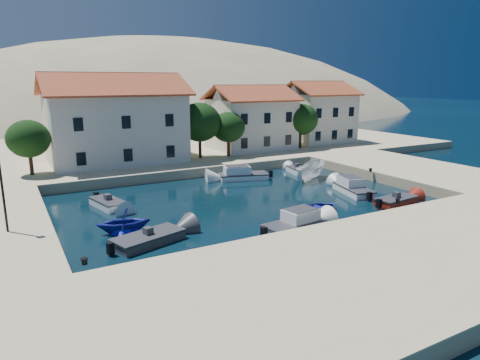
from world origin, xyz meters
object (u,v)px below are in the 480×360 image
object	(u,v)px
rowboat_south	(316,213)
cabin_cruiser_east	(353,188)
boat_east	(310,180)
building_left	(115,117)
lamppost	(0,171)
building_mid	(251,117)
building_right	(317,111)
cabin_cruiser_south	(294,224)

from	to	relation	value
rowboat_south	cabin_cruiser_east	bearing A→B (deg)	-74.74
rowboat_south	boat_east	distance (m)	11.46
building_left	cabin_cruiser_east	bearing A→B (deg)	-52.61
lamppost	cabin_cruiser_east	bearing A→B (deg)	-1.52
building_left	lamppost	xyz separation A→B (m)	(-11.50, -20.00, -1.18)
building_mid	building_right	size ratio (longest dim) A/B	1.11
building_mid	building_left	bearing A→B (deg)	-176.82
cabin_cruiser_south	rowboat_south	distance (m)	4.56
building_right	building_left	bearing A→B (deg)	-176.19
building_mid	lamppost	world-z (taller)	building_mid
building_right	boat_east	distance (m)	22.34
cabin_cruiser_south	rowboat_south	bearing A→B (deg)	24.54
cabin_cruiser_south	rowboat_south	size ratio (longest dim) A/B	1.05
building_left	cabin_cruiser_east	distance (m)	26.65
building_mid	cabin_cruiser_south	world-z (taller)	building_mid
building_mid	boat_east	bearing A→B (deg)	-97.68
lamppost	cabin_cruiser_east	size ratio (longest dim) A/B	1.26
building_left	rowboat_south	xyz separation A→B (m)	(9.16, -23.72, -5.94)
lamppost	rowboat_south	xyz separation A→B (m)	(20.66, -3.72, -4.75)
lamppost	rowboat_south	distance (m)	21.53
building_right	lamppost	xyz separation A→B (m)	(-41.50, -22.00, -0.72)
building_mid	building_right	bearing A→B (deg)	4.76
building_right	lamppost	size ratio (longest dim) A/B	1.52
cabin_cruiser_south	lamppost	bearing A→B (deg)	152.93
building_left	rowboat_south	size ratio (longest dim) A/B	3.33
building_mid	building_right	distance (m)	12.04
rowboat_south	cabin_cruiser_east	size ratio (longest dim) A/B	0.89
lamppost	cabin_cruiser_east	distance (m)	27.68
building_mid	boat_east	size ratio (longest dim) A/B	2.03
cabin_cruiser_south	boat_east	bearing A→B (deg)	40.53
building_left	cabin_cruiser_east	xyz separation A→B (m)	(15.84, -20.72, -5.46)
boat_east	cabin_cruiser_south	bearing A→B (deg)	108.92
cabin_cruiser_east	boat_east	world-z (taller)	cabin_cruiser_east
rowboat_south	building_right	bearing A→B (deg)	-47.92
building_mid	cabin_cruiser_east	bearing A→B (deg)	-95.69
cabin_cruiser_south	boat_east	xyz separation A→B (m)	(10.61, 11.64, -0.48)
cabin_cruiser_east	boat_east	xyz separation A→B (m)	(0.08, 6.27, -0.48)
cabin_cruiser_south	cabin_cruiser_east	distance (m)	11.83
lamppost	boat_east	distance (m)	28.37
building_mid	lamppost	distance (m)	36.21
cabin_cruiser_east	boat_east	size ratio (longest dim) A/B	0.96
building_mid	rowboat_south	size ratio (longest dim) A/B	2.38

